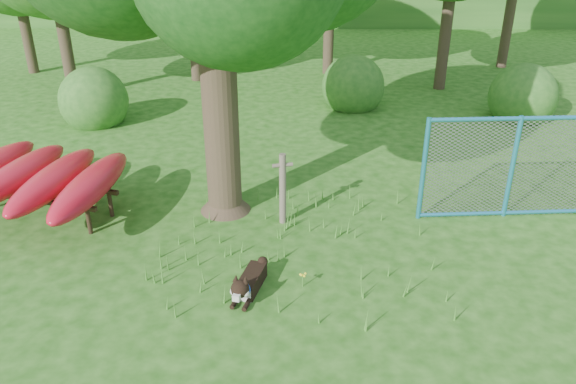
{
  "coord_description": "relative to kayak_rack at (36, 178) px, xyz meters",
  "views": [
    {
      "loc": [
        0.27,
        -6.85,
        4.9
      ],
      "look_at": [
        0.2,
        1.2,
        1.0
      ],
      "focal_mm": 35.0,
      "sensor_mm": 36.0,
      "label": 1
    }
  ],
  "objects": [
    {
      "name": "shrub_right",
      "position": [
        10.83,
        5.75,
        -0.76
      ],
      "size": [
        1.8,
        1.8,
        1.8
      ],
      "primitive_type": "sphere",
      "color": "#28601F",
      "rests_on": "ground"
    },
    {
      "name": "husky_dog",
      "position": [
        3.96,
        -2.4,
        -0.58
      ],
      "size": [
        0.5,
        1.1,
        0.5
      ],
      "rotation": [
        0.0,
        0.0,
        -0.26
      ],
      "color": "black",
      "rests_on": "ground"
    },
    {
      "name": "ground",
      "position": [
        4.33,
        -2.25,
        -0.76
      ],
      "size": [
        80.0,
        80.0,
        0.0
      ],
      "primitive_type": "plane",
      "color": "#1A4E0F",
      "rests_on": "ground"
    },
    {
      "name": "shrub_mid",
      "position": [
        6.33,
        6.75,
        -0.76
      ],
      "size": [
        1.8,
        1.8,
        1.8
      ],
      "primitive_type": "sphere",
      "color": "#28601F",
      "rests_on": "ground"
    },
    {
      "name": "wildflower_clump",
      "position": [
        4.76,
        -2.2,
        -0.57
      ],
      "size": [
        0.11,
        0.09,
        0.23
      ],
      "rotation": [
        0.0,
        0.0,
        0.08
      ],
      "color": "#46892C",
      "rests_on": "ground"
    },
    {
      "name": "shrub_left",
      "position": [
        -0.67,
        5.25,
        -0.76
      ],
      "size": [
        1.8,
        1.8,
        1.8
      ],
      "primitive_type": "sphere",
      "color": "#28601F",
      "rests_on": "ground"
    },
    {
      "name": "fence_section",
      "position": [
        8.49,
        0.06,
        0.2
      ],
      "size": [
        3.27,
        0.3,
        3.19
      ],
      "rotation": [
        0.0,
        0.0,
        0.06
      ],
      "color": "teal",
      "rests_on": "ground"
    },
    {
      "name": "kayak_rack",
      "position": [
        0.0,
        0.0,
        0.0
      ],
      "size": [
        3.31,
        3.56,
        0.99
      ],
      "rotation": [
        0.0,
        0.0,
        -0.28
      ],
      "color": "black",
      "rests_on": "ground"
    },
    {
      "name": "wooden_post",
      "position": [
        4.43,
        -0.23,
        -0.06
      ],
      "size": [
        0.36,
        0.15,
        1.32
      ],
      "rotation": [
        0.0,
        0.0,
        0.23
      ],
      "color": "brown",
      "rests_on": "ground"
    }
  ]
}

